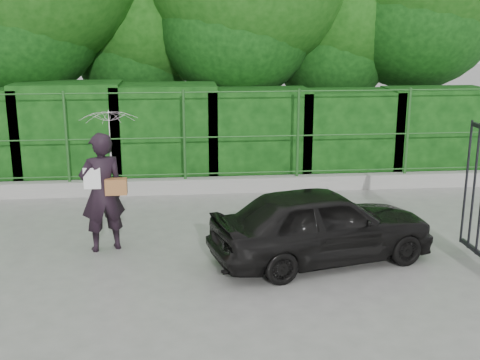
{
  "coord_description": "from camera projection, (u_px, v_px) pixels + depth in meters",
  "views": [
    {
      "loc": [
        0.36,
        -7.35,
        3.41
      ],
      "look_at": [
        1.21,
        1.3,
        1.1
      ],
      "focal_mm": 45.0,
      "sensor_mm": 36.0,
      "label": 1
    }
  ],
  "objects": [
    {
      "name": "ground",
      "position": [
        159.0,
        288.0,
        7.92
      ],
      "size": [
        80.0,
        80.0,
        0.0
      ],
      "primitive_type": "plane",
      "color": "gray"
    },
    {
      "name": "kerb",
      "position": [
        166.0,
        186.0,
        12.2
      ],
      "size": [
        14.0,
        0.25,
        0.3
      ],
      "primitive_type": "cube",
      "color": "#9E9E99",
      "rests_on": "ground"
    },
    {
      "name": "fence",
      "position": [
        175.0,
        135.0,
        11.96
      ],
      "size": [
        14.13,
        0.06,
        1.8
      ],
      "color": "#21531F",
      "rests_on": "kerb"
    },
    {
      "name": "hedge",
      "position": [
        158.0,
        135.0,
        12.92
      ],
      "size": [
        14.2,
        1.2,
        2.22
      ],
      "color": "black",
      "rests_on": "ground"
    },
    {
      "name": "woman",
      "position": [
        106.0,
        164.0,
        8.95
      ],
      "size": [
        0.96,
        0.85,
        2.16
      ],
      "color": "black",
      "rests_on": "ground"
    },
    {
      "name": "car",
      "position": [
        322.0,
        224.0,
        8.7
      ],
      "size": [
        3.48,
        2.05,
        1.11
      ],
      "primitive_type": "imported",
      "rotation": [
        0.0,
        0.0,
        1.81
      ],
      "color": "black",
      "rests_on": "ground"
    }
  ]
}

